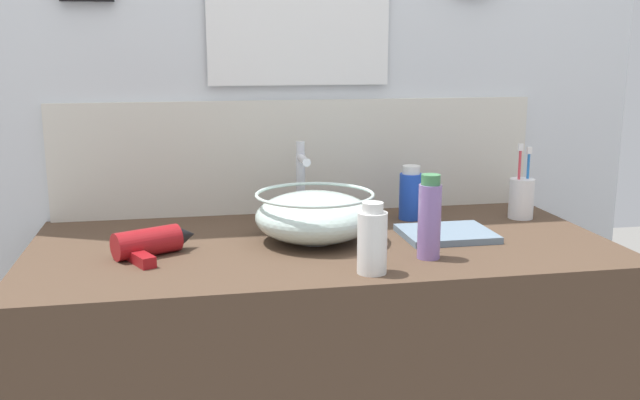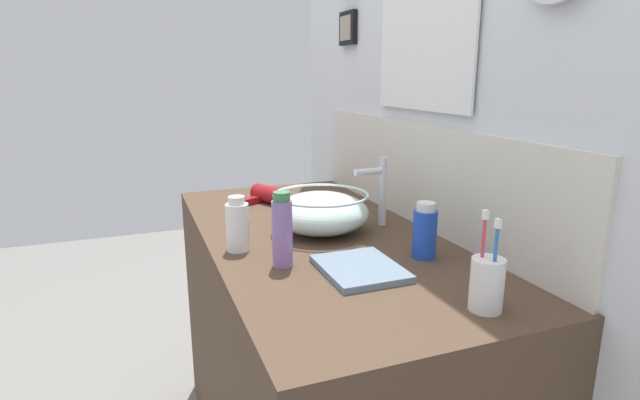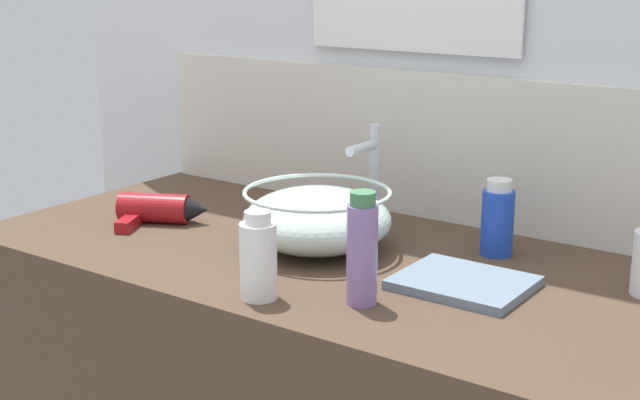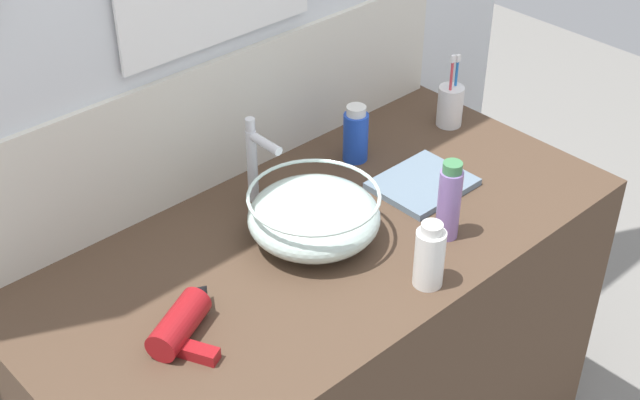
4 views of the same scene
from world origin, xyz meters
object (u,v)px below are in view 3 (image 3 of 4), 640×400
object	(u,v)px
glass_bowl_sink	(317,218)
shampoo_bottle	(362,250)
faucet	(372,169)
lotion_bottle	(258,258)
soap_dispenser	(498,219)
hand_towel	(464,283)
hair_drier	(159,210)

from	to	relation	value
glass_bowl_sink	shampoo_bottle	xyz separation A→B (m)	(0.22, -0.18, 0.03)
faucet	lotion_bottle	xyz separation A→B (m)	(0.07, -0.45, -0.05)
shampoo_bottle	soap_dispenser	world-z (taller)	shampoo_bottle
glass_bowl_sink	lotion_bottle	distance (m)	0.27
soap_dispenser	lotion_bottle	bearing A→B (deg)	-117.17
lotion_bottle	soap_dispenser	distance (m)	0.48
hand_towel	hair_drier	bearing A→B (deg)	-177.92
faucet	shampoo_bottle	bearing A→B (deg)	-59.76
faucet	soap_dispenser	size ratio (longest dim) A/B	1.46
hair_drier	lotion_bottle	xyz separation A→B (m)	(0.44, -0.21, 0.04)
shampoo_bottle	hand_towel	world-z (taller)	shampoo_bottle
hair_drier	shampoo_bottle	world-z (taller)	shampoo_bottle
hair_drier	lotion_bottle	world-z (taller)	lotion_bottle
hand_towel	faucet	bearing A→B (deg)	146.12
lotion_bottle	soap_dispenser	world-z (taller)	lotion_bottle
glass_bowl_sink	lotion_bottle	bearing A→B (deg)	-75.05
lotion_bottle	hand_towel	distance (m)	0.35
glass_bowl_sink	hand_towel	bearing A→B (deg)	-4.27
lotion_bottle	shampoo_bottle	bearing A→B (deg)	27.81
soap_dispenser	hand_towel	world-z (taller)	soap_dispenser
faucet	hand_towel	bearing A→B (deg)	-33.88
hair_drier	soap_dispenser	world-z (taller)	soap_dispenser
shampoo_bottle	lotion_bottle	distance (m)	0.17
hand_towel	soap_dispenser	bearing A→B (deg)	98.69
hair_drier	hand_towel	size ratio (longest dim) A/B	0.90
lotion_bottle	hair_drier	bearing A→B (deg)	154.32
faucet	hand_towel	xyz separation A→B (m)	(0.32, -0.21, -0.11)
glass_bowl_sink	faucet	world-z (taller)	faucet
glass_bowl_sink	hand_towel	distance (m)	0.32
faucet	hair_drier	size ratio (longest dim) A/B	1.09
hair_drier	faucet	bearing A→B (deg)	32.87
soap_dispenser	hand_towel	size ratio (longest dim) A/B	0.67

